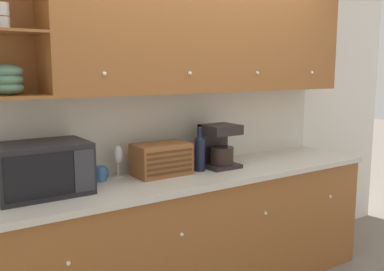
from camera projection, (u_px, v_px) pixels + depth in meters
The scene contains 10 objects.
wall_back at pixel (174, 122), 3.42m from camera, with size 5.36×0.06×2.60m.
counter_unit at pixel (199, 233), 3.25m from camera, with size 2.98×0.67×0.96m.
backsplash_panel at pixel (176, 128), 3.39m from camera, with size 2.96×0.01×0.59m.
upper_cabinets at pixel (206, 39), 3.24m from camera, with size 2.96×0.37×0.80m.
microwave at pixel (42, 169), 2.59m from camera, with size 0.55×0.39×0.32m.
mug at pixel (101, 174), 2.92m from camera, with size 0.10×0.08×0.10m.
wine_glass at pixel (118, 156), 3.01m from camera, with size 0.06×0.06×0.23m.
bread_box at pixel (161, 159), 3.08m from camera, with size 0.40×0.25×0.23m.
wine_bottle at pixel (200, 151), 3.20m from camera, with size 0.08×0.08×0.33m.
coffee_maker at pixel (218, 146), 3.33m from camera, with size 0.26×0.25×0.34m.
Camera 1 is at (-1.79, -2.86, 1.71)m, focal length 40.00 mm.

